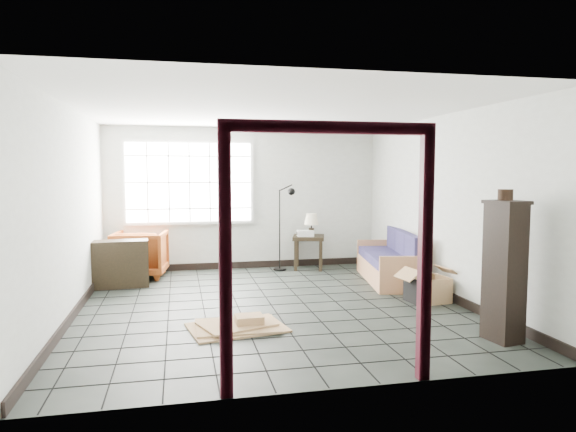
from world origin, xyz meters
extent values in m
plane|color=black|center=(0.00, 0.00, 0.00)|extent=(5.50, 5.50, 0.00)
cube|color=#B2B5AE|center=(0.00, 2.75, 1.30)|extent=(5.00, 0.02, 2.60)
cube|color=#B2B5AE|center=(0.00, -2.75, 1.30)|extent=(5.00, 0.02, 2.60)
cube|color=#B2B5AE|center=(-2.50, 0.00, 1.30)|extent=(0.02, 5.50, 2.60)
cube|color=#B2B5AE|center=(2.50, 0.00, 1.30)|extent=(0.02, 5.50, 2.60)
cube|color=white|center=(0.00, 0.00, 2.60)|extent=(5.00, 5.50, 0.02)
cube|color=black|center=(0.00, 2.73, 0.06)|extent=(4.95, 0.03, 0.12)
cube|color=black|center=(-2.48, 0.00, 0.06)|extent=(0.03, 5.45, 0.12)
cube|color=black|center=(2.48, 0.00, 0.06)|extent=(0.03, 5.45, 0.12)
cube|color=silver|center=(-1.00, 2.71, 1.60)|extent=(2.32, 0.06, 1.52)
cube|color=white|center=(-1.00, 2.67, 1.60)|extent=(2.20, 0.02, 1.40)
cube|color=#3C0D18|center=(-0.85, -2.70, 1.05)|extent=(0.10, 0.08, 2.10)
cube|color=#3C0D18|center=(0.85, -2.70, 1.05)|extent=(0.10, 0.08, 2.10)
cube|color=#3C0D18|center=(0.00, -2.70, 2.15)|extent=(1.80, 0.08, 0.10)
cube|color=#AA764D|center=(2.15, 1.09, 0.16)|extent=(0.99, 1.85, 0.32)
cube|color=#AA764D|center=(2.00, 0.20, 0.28)|extent=(0.70, 0.17, 0.56)
cube|color=#AA764D|center=(2.30, 1.99, 0.28)|extent=(0.70, 0.17, 0.56)
cube|color=#AA764D|center=(2.46, 1.04, 0.48)|extent=(0.36, 1.75, 0.62)
cube|color=#1A1C42|center=(2.04, 0.52, 0.39)|extent=(0.72, 0.66, 0.14)
cube|color=#1A1C42|center=(2.29, 0.48, 0.60)|extent=(0.21, 0.58, 0.46)
cube|color=#1A1C42|center=(2.13, 1.10, 0.39)|extent=(0.72, 0.66, 0.14)
cube|color=#1A1C42|center=(2.38, 1.05, 0.60)|extent=(0.21, 0.58, 0.46)
cube|color=#1A1C42|center=(2.23, 1.67, 0.39)|extent=(0.72, 0.66, 0.14)
cube|color=#1A1C42|center=(2.48, 1.63, 0.60)|extent=(0.21, 0.58, 0.46)
imported|color=#9B3E16|center=(-1.85, 2.30, 0.44)|extent=(0.94, 0.90, 0.87)
cube|color=black|center=(1.14, 2.40, 0.58)|extent=(0.70, 0.70, 0.07)
cube|color=black|center=(0.86, 2.25, 0.28)|extent=(0.07, 0.07, 0.56)
cube|color=black|center=(1.29, 2.12, 0.28)|extent=(0.07, 0.07, 0.56)
cube|color=black|center=(0.98, 2.68, 0.28)|extent=(0.07, 0.07, 0.56)
cube|color=black|center=(1.42, 2.55, 0.28)|extent=(0.07, 0.07, 0.56)
cylinder|color=black|center=(1.18, 2.38, 0.69)|extent=(0.12, 0.12, 0.14)
cylinder|color=black|center=(1.18, 2.38, 0.81)|extent=(0.03, 0.03, 0.10)
cone|color=#F9EFCB|center=(1.18, 2.38, 0.92)|extent=(0.30, 0.30, 0.20)
cube|color=silver|center=(1.06, 2.34, 0.67)|extent=(0.32, 0.26, 0.11)
cylinder|color=black|center=(0.91, 2.36, 0.67)|extent=(0.03, 0.07, 0.06)
cylinder|color=black|center=(0.59, 2.40, 0.01)|extent=(0.30, 0.30, 0.03)
cylinder|color=black|center=(0.59, 2.40, 0.74)|extent=(0.03, 0.03, 1.45)
cylinder|color=black|center=(0.68, 2.32, 1.50)|extent=(0.24, 0.10, 0.13)
sphere|color=black|center=(0.77, 2.24, 1.44)|extent=(0.16, 0.16, 0.13)
cube|color=black|center=(-2.15, 1.56, 0.37)|extent=(0.97, 0.44, 0.73)
cube|color=black|center=(-2.15, 1.56, 0.38)|extent=(0.90, 0.38, 0.03)
cube|color=black|center=(2.15, -1.95, 0.74)|extent=(0.33, 0.41, 1.48)
cube|color=black|center=(2.15, -1.95, 1.48)|extent=(0.37, 0.45, 0.04)
cylinder|color=black|center=(2.16, -1.90, 1.55)|extent=(0.17, 0.17, 0.11)
cube|color=#9C704B|center=(2.15, -0.27, 0.01)|extent=(0.55, 0.46, 0.02)
cube|color=black|center=(1.90, -0.30, 0.17)|extent=(0.07, 0.41, 0.35)
cube|color=#9C704B|center=(2.40, -0.24, 0.17)|extent=(0.07, 0.41, 0.35)
cube|color=#9C704B|center=(2.17, -0.47, 0.17)|extent=(0.51, 0.08, 0.35)
cube|color=#9C704B|center=(2.13, -0.07, 0.17)|extent=(0.51, 0.08, 0.35)
cube|color=#9C704B|center=(1.83, -0.31, 0.41)|extent=(0.24, 0.43, 0.14)
cube|color=#9C704B|center=(2.47, -0.24, 0.41)|extent=(0.24, 0.43, 0.14)
cube|color=#9C704B|center=(-0.57, -0.94, 0.01)|extent=(1.19, 0.94, 0.02)
cube|color=#9C704B|center=(-0.57, -0.94, 0.03)|extent=(0.93, 0.69, 0.02)
cube|color=#9C704B|center=(-0.57, -0.94, 0.06)|extent=(0.95, 0.81, 0.02)
cube|color=#9C704B|center=(-0.43, -0.97, 0.11)|extent=(0.32, 0.26, 0.09)
camera|label=1|loc=(-1.20, -6.68, 1.80)|focal=32.00mm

